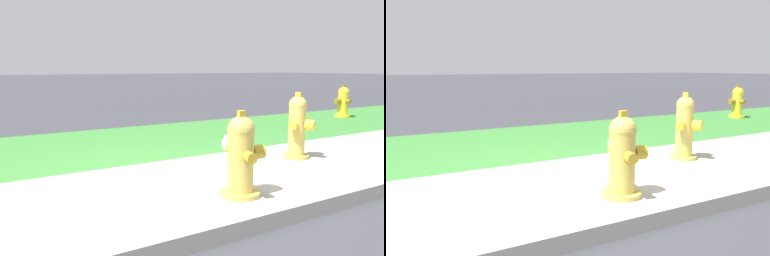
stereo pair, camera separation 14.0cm
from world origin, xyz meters
The scene contains 8 objects.
ground_plane centered at (0.00, 0.00, 0.00)m, with size 120.00×120.00×0.00m, color #38383D.
sidewalk_pavement centered at (0.00, 0.00, 0.01)m, with size 18.00×1.86×0.01m, color #ADA89E.
grass_verge centered at (0.00, 2.23, 0.00)m, with size 18.00×2.59×0.01m, color #387A33.
street_curb centered at (0.00, -1.01, 0.06)m, with size 18.00×0.16×0.12m, color #ADA89E.
fire_hydrant_near_corner centered at (5.36, 2.46, 0.33)m, with size 0.38×0.40×0.70m.
fire_hydrant_across_street centered at (1.66, 0.25, 0.38)m, with size 0.37×0.35×0.79m.
fire_hydrant_by_grass_verge centered at (0.27, -0.45, 0.35)m, with size 0.38×0.41×0.72m.
small_white_dog centered at (0.92, 0.52, 0.23)m, with size 0.45×0.39×0.41m.
Camera 2 is at (-1.50, -2.90, 1.07)m, focal length 35.00 mm.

